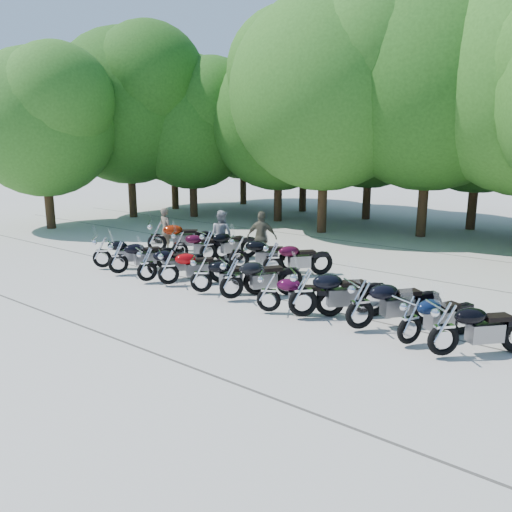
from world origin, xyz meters
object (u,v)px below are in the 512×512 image
Objects in this scene: motorcycle_4 at (201,273)px; motorcycle_12 at (180,244)px; rider_1 at (222,234)px; rider_2 at (262,237)px; motorcycle_7 at (303,291)px; motorcycle_10 at (444,327)px; motorcycle_0 at (102,251)px; motorcycle_8 at (360,303)px; motorcycle_1 at (118,256)px; rider_0 at (166,229)px; motorcycle_5 at (231,277)px; motorcycle_9 at (410,319)px; motorcycle_3 at (168,266)px; motorcycle_2 at (147,263)px; motorcycle_11 at (157,236)px; motorcycle_15 at (273,258)px; motorcycle_14 at (239,252)px; motorcycle_6 at (269,291)px; motorcycle_13 at (208,245)px.

motorcycle_12 is (-3.49, 2.53, -0.01)m from motorcycle_4.
rider_1 is 0.96× the size of rider_2.
motorcycle_7 reaches higher than motorcycle_10.
motorcycle_0 is 9.41m from motorcycle_8.
motorcycle_1 is 1.31× the size of rider_0.
motorcycle_10 is at bearing -149.27° from motorcycle_5.
motorcycle_5 is 4.93m from motorcycle_9.
motorcycle_3 is 5.13m from rider_0.
motorcycle_2 is 8.85m from motorcycle_10.
motorcycle_2 is 5.45m from motorcycle_7.
motorcycle_4 is 4.80m from motorcycle_8.
motorcycle_0 is at bearing 25.96° from rider_2.
motorcycle_11 reaches higher than motorcycle_7.
motorcycle_15 is (0.56, 2.64, 0.04)m from motorcycle_4.
motorcycle_10 is at bearing 168.08° from rider_0.
motorcycle_12 is 2.70m from motorcycle_14.
motorcycle_7 is (2.28, -0.03, 0.04)m from motorcycle_5.
motorcycle_0 is 1.05× the size of motorcycle_6.
motorcycle_0 is at bearing 118.11° from motorcycle_12.
motorcycle_8 is 1.12× the size of motorcycle_9.
motorcycle_12 is at bearing -12.75° from motorcycle_3.
motorcycle_8 is at bearing -130.51° from motorcycle_0.
rider_2 reaches higher than motorcycle_8.
motorcycle_5 reaches higher than motorcycle_9.
motorcycle_4 is at bearing 116.49° from motorcycle_15.
motorcycle_8 reaches higher than motorcycle_2.
motorcycle_14 reaches higher than motorcycle_2.
motorcycle_11 is 2.58m from rider_1.
motorcycle_0 is 1.01× the size of motorcycle_2.
motorcycle_6 is at bearing 162.69° from motorcycle_15.
motorcycle_3 is (3.29, -0.03, -0.00)m from motorcycle_0.
motorcycle_6 is at bearing -152.11° from motorcycle_12.
rider_0 is at bearing -4.77° from motorcycle_3.
motorcycle_2 is at bearing 46.28° from motorcycle_7.
motorcycle_9 is (9.55, 0.11, -0.02)m from motorcycle_1.
motorcycle_5 is 0.99× the size of motorcycle_14.
rider_2 is (-1.97, 3.97, 0.26)m from motorcycle_5.
motorcycle_5 is 0.94× the size of motorcycle_7.
motorcycle_0 reaches higher than motorcycle_9.
rider_0 is (-1.67, 0.86, 0.25)m from motorcycle_12.
motorcycle_1 is 0.96× the size of motorcycle_13.
motorcycle_14 is 1.36m from motorcycle_15.
motorcycle_4 is 1.00× the size of motorcycle_9.
motorcycle_9 is 1.21× the size of rider_1.
motorcycle_13 is 0.97m from rider_1.
motorcycle_6 is at bearing -129.97° from motorcycle_4.
rider_2 reaches higher than rider_1.
motorcycle_2 is at bearing 37.32° from motorcycle_5.
motorcycle_2 is 1.01× the size of motorcycle_9.
rider_1 is (-0.18, 0.93, 0.23)m from motorcycle_13.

